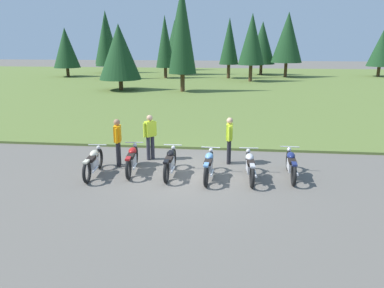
% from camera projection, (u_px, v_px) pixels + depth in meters
% --- Properties ---
extents(ground_plane, '(140.00, 140.00, 0.00)m').
position_uv_depth(ground_plane, '(190.00, 175.00, 12.30)').
color(ground_plane, '#605B54').
extents(grass_moorland, '(80.00, 44.00, 0.10)m').
position_uv_depth(grass_moorland, '(220.00, 85.00, 36.24)').
color(grass_moorland, '#5B7033').
rests_on(grass_moorland, ground).
extents(forest_treeline, '(42.08, 25.68, 8.76)m').
position_uv_depth(forest_treeline, '(215.00, 40.00, 41.00)').
color(forest_treeline, '#47331E').
rests_on(forest_treeline, ground).
extents(motorcycle_cream, '(0.62, 2.10, 0.88)m').
position_uv_depth(motorcycle_cream, '(93.00, 162.00, 12.22)').
color(motorcycle_cream, black).
rests_on(motorcycle_cream, ground).
extents(motorcycle_red, '(0.62, 2.10, 0.88)m').
position_uv_depth(motorcycle_red, '(132.00, 159.00, 12.52)').
color(motorcycle_red, black).
rests_on(motorcycle_red, ground).
extents(motorcycle_black, '(0.62, 2.10, 0.88)m').
position_uv_depth(motorcycle_black, '(170.00, 162.00, 12.22)').
color(motorcycle_black, black).
rests_on(motorcycle_black, ground).
extents(motorcycle_sky_blue, '(0.62, 2.10, 0.88)m').
position_uv_depth(motorcycle_sky_blue, '(209.00, 165.00, 11.93)').
color(motorcycle_sky_blue, black).
rests_on(motorcycle_sky_blue, ground).
extents(motorcycle_silver, '(0.62, 2.10, 0.88)m').
position_uv_depth(motorcycle_silver, '(250.00, 166.00, 11.85)').
color(motorcycle_silver, black).
rests_on(motorcycle_silver, ground).
extents(motorcycle_navy, '(0.62, 2.10, 0.88)m').
position_uv_depth(motorcycle_navy, '(291.00, 164.00, 12.01)').
color(motorcycle_navy, black).
rests_on(motorcycle_navy, ground).
extents(rider_near_row_end, '(0.42, 0.41, 1.67)m').
position_uv_depth(rider_near_row_end, '(150.00, 134.00, 13.70)').
color(rider_near_row_end, '#2D2D38').
rests_on(rider_near_row_end, ground).
extents(rider_with_back_turned, '(0.23, 0.55, 1.67)m').
position_uv_depth(rider_with_back_turned, '(229.00, 138.00, 13.25)').
color(rider_with_back_turned, black).
rests_on(rider_with_back_turned, ground).
extents(rider_in_hivis_vest, '(0.27, 0.54, 1.67)m').
position_uv_depth(rider_in_hivis_vest, '(118.00, 140.00, 13.00)').
color(rider_in_hivis_vest, black).
rests_on(rider_in_hivis_vest, ground).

